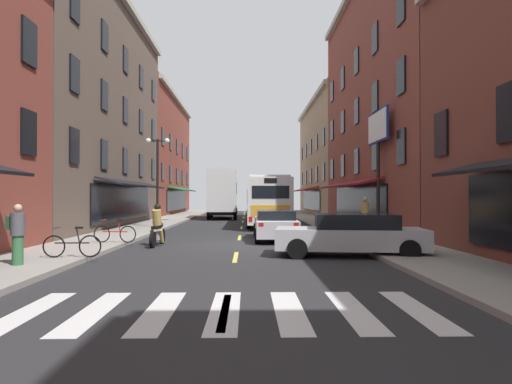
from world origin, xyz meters
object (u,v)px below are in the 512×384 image
object	(u,v)px
billboard_sign	(378,139)
bicycle_near	(72,245)
motorcycle_rider	(158,228)
pedestrian_near	(17,233)
bicycle_mid	(115,233)
sedan_near	(351,234)
sedan_mid	(275,224)
box_truck	(223,194)
pedestrian_mid	(365,216)
sedan_far	(228,208)
street_lamp_twin	(158,178)
transit_bus	(266,201)

from	to	relation	value
billboard_sign	bicycle_near	bearing A→B (deg)	-142.86
motorcycle_rider	pedestrian_near	xyz separation A→B (m)	(-2.54, -5.52, 0.28)
bicycle_mid	sedan_near	bearing A→B (deg)	-19.08
sedan_mid	bicycle_near	distance (m)	9.09
box_truck	bicycle_mid	distance (m)	20.75
motorcycle_rider	pedestrian_mid	distance (m)	9.46
sedan_far	bicycle_mid	world-z (taller)	sedan_far
billboard_sign	bicycle_near	xyz separation A→B (m)	(-11.86, -8.98, -4.37)
pedestrian_near	pedestrian_mid	bearing A→B (deg)	150.97
sedan_near	pedestrian_near	distance (m)	9.80
bicycle_mid	pedestrian_near	distance (m)	5.57
bicycle_mid	street_lamp_twin	size ratio (longest dim) A/B	0.33
sedan_far	bicycle_near	world-z (taller)	sedan_far
sedan_near	bicycle_mid	bearing A→B (deg)	160.92
sedan_far	pedestrian_near	bearing A→B (deg)	-96.25
box_truck	street_lamp_twin	size ratio (longest dim) A/B	1.34
sedan_mid	motorcycle_rider	world-z (taller)	motorcycle_rider
billboard_sign	pedestrian_near	xyz separation A→B (m)	(-12.75, -10.35, -3.89)
bicycle_mid	street_lamp_twin	xyz separation A→B (m)	(-0.13, 8.55, 2.55)
box_truck	street_lamp_twin	world-z (taller)	street_lamp_twin
box_truck	sedan_mid	size ratio (longest dim) A/B	1.51
billboard_sign	box_truck	size ratio (longest dim) A/B	0.87
sedan_mid	pedestrian_near	xyz separation A→B (m)	(-7.31, -7.80, 0.29)
billboard_sign	sedan_far	size ratio (longest dim) A/B	1.36
box_truck	bicycle_near	bearing A→B (deg)	-96.97
box_truck	sedan_mid	distance (m)	18.52
billboard_sign	pedestrian_near	size ratio (longest dim) A/B	3.85
billboard_sign	bicycle_near	world-z (taller)	billboard_sign
billboard_sign	pedestrian_near	bearing A→B (deg)	-140.94
transit_bus	box_truck	world-z (taller)	box_truck
pedestrian_near	street_lamp_twin	size ratio (longest dim) A/B	0.31
pedestrian_mid	street_lamp_twin	xyz separation A→B (m)	(-10.79, 5.64, 2.00)
sedan_near	street_lamp_twin	distance (m)	14.63
pedestrian_mid	motorcycle_rider	bearing A→B (deg)	19.26
transit_bus	bicycle_near	xyz separation A→B (m)	(-6.45, -16.51, -1.17)
billboard_sign	sedan_near	world-z (taller)	billboard_sign
box_truck	motorcycle_rider	bearing A→B (deg)	-93.81
pedestrian_mid	bicycle_mid	bearing A→B (deg)	16.86
sedan_near	pedestrian_mid	world-z (taller)	pedestrian_mid
billboard_sign	pedestrian_mid	world-z (taller)	billboard_sign
pedestrian_near	box_truck	bearing A→B (deg)	-163.59
bicycle_mid	sedan_far	bearing A→B (deg)	84.27
motorcycle_rider	street_lamp_twin	bearing A→B (deg)	101.84
box_truck	sedan_mid	xyz separation A→B (m)	(3.42, -18.15, -1.43)
box_truck	sedan_far	bearing A→B (deg)	89.69
pedestrian_near	motorcycle_rider	bearing A→B (deg)	-179.71
sedan_far	sedan_mid	bearing A→B (deg)	-83.22
billboard_sign	bicycle_mid	size ratio (longest dim) A/B	3.61
sedan_mid	pedestrian_mid	world-z (taller)	pedestrian_mid
box_truck	bicycle_near	xyz separation A→B (m)	(-3.01, -24.58, -1.62)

